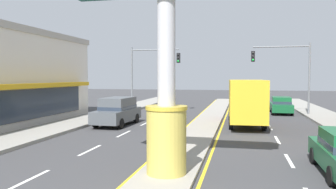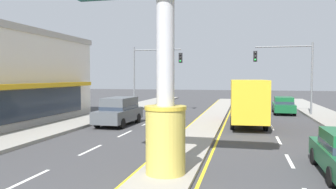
% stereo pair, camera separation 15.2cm
% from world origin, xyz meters
% --- Properties ---
extents(median_strip, '(1.95, 52.00, 0.14)m').
position_xyz_m(median_strip, '(0.00, 18.00, 0.07)').
color(median_strip, gray).
rests_on(median_strip, ground).
extents(sidewalk_left, '(3.00, 60.00, 0.18)m').
position_xyz_m(sidewalk_left, '(-9.07, 16.00, 0.09)').
color(sidewalk_left, gray).
rests_on(sidewalk_left, ground).
extents(lane_markings, '(8.69, 52.00, 0.01)m').
position_xyz_m(lane_markings, '(0.00, 16.65, 0.00)').
color(lane_markings, silver).
rests_on(lane_markings, ground).
extents(district_sign, '(6.60, 1.37, 7.54)m').
position_xyz_m(district_sign, '(-0.00, 5.99, 3.82)').
color(district_sign, gold).
rests_on(district_sign, median_strip).
extents(traffic_light_left_side, '(4.86, 0.46, 6.20)m').
position_xyz_m(traffic_light_left_side, '(-6.21, 25.93, 4.25)').
color(traffic_light_left_side, slate).
rests_on(traffic_light_left_side, ground).
extents(traffic_light_right_side, '(4.86, 0.46, 6.20)m').
position_xyz_m(traffic_light_right_side, '(6.21, 25.15, 4.25)').
color(traffic_light_right_side, slate).
rests_on(traffic_light_right_side, ground).
extents(box_truck_near_right_lane, '(2.52, 7.00, 3.12)m').
position_xyz_m(box_truck_near_right_lane, '(2.71, 18.23, 1.69)').
color(box_truck_near_right_lane, maroon).
rests_on(box_truck_near_right_lane, ground).
extents(suv_far_right_lane, '(2.10, 4.67, 1.90)m').
position_xyz_m(suv_far_right_lane, '(-5.92, 16.81, 0.98)').
color(suv_far_right_lane, '#4C5156').
rests_on(suv_far_right_lane, ground).
extents(sedan_near_left_lane, '(1.94, 4.35, 1.53)m').
position_xyz_m(sedan_near_left_lane, '(5.92, 26.66, 0.79)').
color(sedan_near_left_lane, '#14562D').
rests_on(sedan_near_left_lane, ground).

